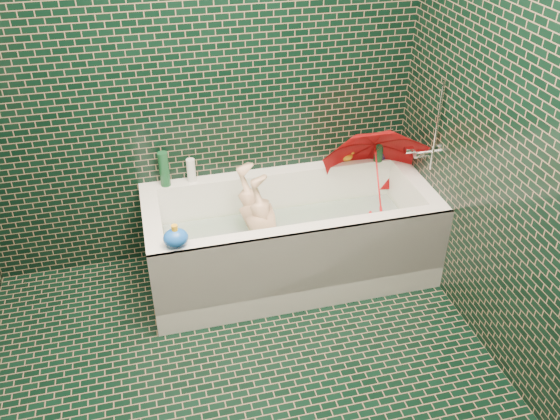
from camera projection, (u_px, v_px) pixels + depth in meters
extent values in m
plane|color=black|center=(255.00, 417.00, 2.82)|extent=(2.80, 2.80, 0.00)
plane|color=black|center=(195.00, 65.00, 3.27)|extent=(2.80, 0.00, 2.80)
plane|color=black|center=(560.00, 153.00, 2.40)|extent=(0.00, 2.80, 2.80)
cube|color=white|center=(290.00, 261.00, 3.70)|extent=(1.70, 0.75, 0.15)
cube|color=white|center=(277.00, 197.00, 3.82)|extent=(1.70, 0.10, 0.40)
cube|color=white|center=(305.00, 257.00, 3.29)|extent=(1.70, 0.10, 0.40)
cube|color=white|center=(413.00, 207.00, 3.72)|extent=(0.10, 0.55, 0.40)
cube|color=white|center=(155.00, 245.00, 3.39)|extent=(0.10, 0.55, 0.40)
cube|color=white|center=(307.00, 272.00, 3.30)|extent=(1.70, 0.02, 0.55)
cube|color=#4ACB28|center=(290.00, 251.00, 3.66)|extent=(1.35, 0.47, 0.01)
cube|color=silver|center=(290.00, 232.00, 3.58)|extent=(1.48, 0.53, 0.00)
cylinder|color=silver|center=(425.00, 153.00, 3.52)|extent=(0.14, 0.05, 0.05)
cylinder|color=silver|center=(409.00, 150.00, 3.55)|extent=(0.05, 0.04, 0.04)
cylinder|color=silver|center=(437.00, 126.00, 3.31)|extent=(0.01, 0.01, 0.55)
imported|color=#D6A985|center=(267.00, 234.00, 3.54)|extent=(0.98, 0.51, 0.40)
imported|color=red|center=(378.00, 179.00, 3.61)|extent=(0.91, 0.99, 0.91)
imported|color=white|center=(388.00, 158.00, 3.84)|extent=(0.11, 0.11, 0.25)
imported|color=#371B67|center=(385.00, 159.00, 3.83)|extent=(0.11, 0.11, 0.20)
imported|color=#134424|center=(369.00, 158.00, 3.85)|extent=(0.16, 0.16, 0.17)
cylinder|color=#134424|center=(379.00, 147.00, 3.76)|extent=(0.07, 0.07, 0.20)
cylinder|color=silver|center=(388.00, 143.00, 3.81)|extent=(0.06, 0.06, 0.20)
cylinder|color=#134424|center=(164.00, 169.00, 3.50)|extent=(0.07, 0.07, 0.22)
cylinder|color=white|center=(191.00, 170.00, 3.55)|extent=(0.07, 0.07, 0.15)
ellipsoid|color=#FFB01A|center=(346.00, 156.00, 3.79)|extent=(0.10, 0.08, 0.06)
sphere|color=#FFB01A|center=(352.00, 151.00, 3.77)|extent=(0.04, 0.04, 0.04)
cone|color=orange|center=(355.00, 152.00, 3.77)|extent=(0.02, 0.02, 0.02)
ellipsoid|color=blue|center=(176.00, 238.00, 3.01)|extent=(0.14, 0.11, 0.10)
cylinder|color=#FFB01A|center=(175.00, 228.00, 2.98)|extent=(0.03, 0.03, 0.04)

